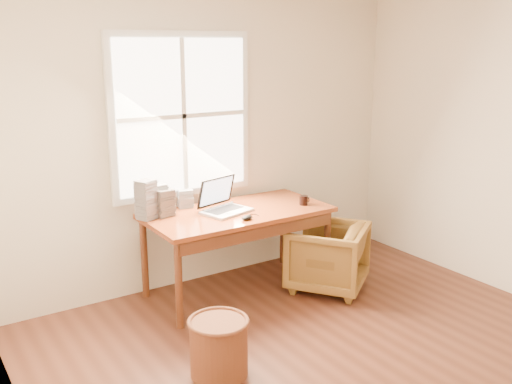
% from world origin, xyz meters
% --- Properties ---
extents(room_shell, '(4.04, 4.54, 2.64)m').
position_xyz_m(room_shell, '(-0.02, 0.16, 1.32)').
color(room_shell, '#51291B').
rests_on(room_shell, ground).
extents(desk, '(1.60, 0.80, 0.04)m').
position_xyz_m(desk, '(0.00, 1.80, 0.73)').
color(desk, brown).
rests_on(desk, room_shell).
extents(armchair, '(0.91, 0.91, 0.60)m').
position_xyz_m(armchair, '(0.70, 1.41, 0.30)').
color(armchair, brown).
rests_on(armchair, room_shell).
extents(wicker_stool, '(0.50, 0.50, 0.38)m').
position_xyz_m(wicker_stool, '(-0.81, 0.73, 0.19)').
color(wicker_stool, brown).
rests_on(wicker_stool, room_shell).
extents(laptop, '(0.52, 0.54, 0.32)m').
position_xyz_m(laptop, '(-0.11, 1.80, 0.91)').
color(laptop, silver).
rests_on(laptop, desk).
extents(mouse, '(0.13, 0.09, 0.04)m').
position_xyz_m(mouse, '(-0.07, 1.53, 0.77)').
color(mouse, black).
rests_on(mouse, desk).
extents(coffee_mug, '(0.09, 0.09, 0.09)m').
position_xyz_m(coffee_mug, '(0.59, 1.63, 0.79)').
color(coffee_mug, black).
rests_on(coffee_mug, desk).
extents(cd_stack_a, '(0.15, 0.14, 0.27)m').
position_xyz_m(cd_stack_a, '(-0.63, 2.04, 0.89)').
color(cd_stack_a, '#B1B7BD').
rests_on(cd_stack_a, desk).
extents(cd_stack_b, '(0.16, 0.15, 0.23)m').
position_xyz_m(cd_stack_b, '(-0.60, 2.00, 0.86)').
color(cd_stack_b, '#28282D').
rests_on(cd_stack_b, desk).
extents(cd_stack_c, '(0.19, 0.18, 0.33)m').
position_xyz_m(cd_stack_c, '(-0.75, 2.00, 0.92)').
color(cd_stack_c, '#A09FAD').
rests_on(cd_stack_c, desk).
extents(cd_stack_d, '(0.15, 0.14, 0.16)m').
position_xyz_m(cd_stack_d, '(-0.33, 2.14, 0.83)').
color(cd_stack_d, '#B4BAC0').
rests_on(cd_stack_d, desk).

